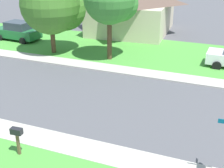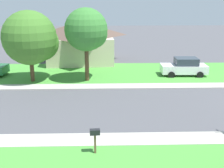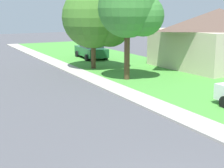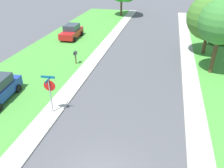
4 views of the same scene
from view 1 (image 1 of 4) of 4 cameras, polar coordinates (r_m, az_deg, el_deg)
The scene contains 8 objects.
sidewalk_east at distance 21.97m, azimuth 2.03°, elevation 2.53°, with size 1.40×56.00×0.10m, color #ADA89E.
lawn_east at distance 26.20m, azimuth 5.52°, elevation 5.93°, with size 8.00×56.00×0.08m, color #479338.
sidewalk_west at distance 14.40m, azimuth -10.91°, elevation -10.09°, with size 1.40×56.00×0.10m, color #ADA89E.
car_green_near_corner at distance 30.42m, azimuth -16.74°, elevation 9.16°, with size 2.27×4.42×1.76m.
tree_sidewalk_near at distance 23.23m, azimuth 0.06°, elevation 15.00°, with size 3.99×3.71×6.46m.
tree_sidewalk_mid at distance 25.40m, azimuth -10.43°, elevation 13.80°, with size 5.00×4.65×6.26m.
house_right_setback at distance 32.20m, azimuth 3.64°, elevation 13.59°, with size 9.45×8.33×4.60m.
mailbox at distance 13.34m, azimuth -16.84°, elevation -8.80°, with size 0.28×0.50×1.31m.
Camera 1 is at (-14.64, 5.18, 7.92)m, focal length 50.45 mm.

